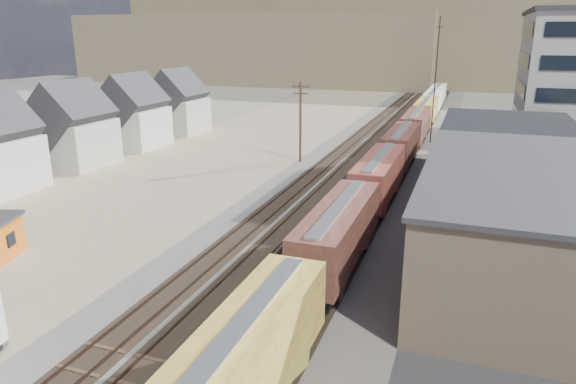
% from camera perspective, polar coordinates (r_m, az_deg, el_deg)
% --- Properties ---
extents(ground, '(300.00, 300.00, 0.00)m').
position_cam_1_polar(ground, '(26.37, -10.61, -18.95)').
color(ground, '#6B6356').
rests_on(ground, ground).
extents(ballast_bed, '(18.00, 200.00, 0.06)m').
position_cam_1_polar(ballast_bed, '(70.80, 9.98, 4.22)').
color(ballast_bed, '#4C4742').
rests_on(ballast_bed, ground).
extents(dirt_yard, '(24.00, 180.00, 0.03)m').
position_cam_1_polar(dirt_yard, '(67.86, -8.46, 3.73)').
color(dirt_yard, '#7E6D57').
rests_on(dirt_yard, ground).
extents(rail_tracks, '(11.40, 200.00, 0.24)m').
position_cam_1_polar(rail_tracks, '(70.87, 9.55, 4.33)').
color(rail_tracks, black).
rests_on(rail_tracks, ground).
extents(freight_train, '(3.00, 119.74, 4.46)m').
position_cam_1_polar(freight_train, '(70.69, 13.29, 6.29)').
color(freight_train, black).
rests_on(freight_train, ground).
extents(warehouse, '(12.40, 40.40, 7.25)m').
position_cam_1_polar(warehouse, '(44.88, 23.55, 0.42)').
color(warehouse, tan).
rests_on(warehouse, ground).
extents(utility_pole_north, '(2.20, 0.32, 10.00)m').
position_cam_1_polar(utility_pole_north, '(64.17, 1.39, 7.96)').
color(utility_pole_north, '#382619').
rests_on(utility_pole_north, ground).
extents(radio_mast, '(1.20, 0.16, 18.00)m').
position_cam_1_polar(radio_mast, '(78.61, 16.04, 11.80)').
color(radio_mast, black).
rests_on(radio_mast, ground).
extents(townhouse_row, '(8.15, 68.16, 10.47)m').
position_cam_1_polar(townhouse_row, '(63.60, -26.43, 5.23)').
color(townhouse_row, '#B7B2A8').
rests_on(townhouse_row, ground).
extents(hills_north, '(265.00, 80.00, 32.00)m').
position_cam_1_polar(hills_north, '(186.44, 16.89, 15.90)').
color(hills_north, brown).
rests_on(hills_north, ground).
extents(parked_car_blue, '(6.04, 4.98, 1.53)m').
position_cam_1_polar(parked_car_blue, '(57.28, 28.25, 0.15)').
color(parked_car_blue, navy).
rests_on(parked_car_blue, ground).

